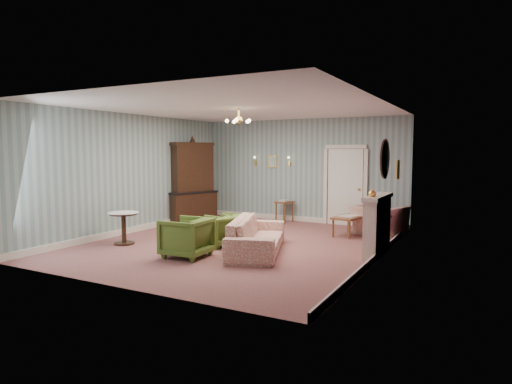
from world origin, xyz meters
The scene contains 27 objects.
floor centered at (0.00, 0.00, 0.00)m, with size 7.00×7.00×0.00m, color #935A55.
ceiling centered at (0.00, 0.00, 2.90)m, with size 7.00×7.00×0.00m, color white.
wall_back centered at (0.00, 3.50, 1.45)m, with size 6.00×6.00×0.00m, color gray.
wall_front centered at (0.00, -3.50, 1.45)m, with size 6.00×6.00×0.00m, color gray.
wall_left centered at (-3.00, 0.00, 1.45)m, with size 7.00×7.00×0.00m, color gray.
wall_right centered at (3.00, 0.00, 1.45)m, with size 7.00×7.00×0.00m, color gray.
wall_right_floral centered at (2.98, 0.00, 1.45)m, with size 7.00×7.00×0.00m, color #BB5D71.
door centered at (1.30, 3.46, 1.08)m, with size 1.12×0.12×2.16m, color white, non-canonical shape.
olive_chair_a centered at (-0.27, -1.51, 0.41)m, with size 0.80×0.75×0.83m, color #4F6B25.
olive_chair_b centered at (-0.27, -0.36, 0.36)m, with size 0.69×0.65×0.71m, color #4F6B25.
olive_chair_c centered at (-0.42, 0.09, 0.34)m, with size 0.66×0.62×0.68m, color #4F6B25.
sofa_chintz centered at (0.72, -0.53, 0.45)m, with size 2.31×0.68×0.90m, color #A64543.
wingback_chair centered at (2.46, 2.39, 0.48)m, with size 1.09×0.71×0.95m, color #A64543.
dresser centered at (-2.65, 1.94, 1.19)m, with size 0.49×1.43×2.38m, color black, non-canonical shape.
fireplace centered at (2.86, 0.40, 0.58)m, with size 0.30×1.40×1.16m, color beige, non-canonical shape.
mantel_vase centered at (2.84, 0.00, 1.23)m, with size 0.15×0.15×0.15m, color gold.
oval_mirror centered at (2.96, 0.40, 1.85)m, with size 0.04×0.76×0.84m, color white, non-canonical shape.
framed_print centered at (2.97, 1.75, 1.60)m, with size 0.04×0.34×0.42m, color gold, non-canonical shape.
coffee_table centered at (1.84, 2.01, 0.24)m, with size 0.52×0.93×0.48m, color brown, non-canonical shape.
side_table_black centered at (2.65, 1.79, 0.28)m, with size 0.38×0.38×0.57m, color black, non-canonical shape.
pedestal_table centered at (-2.16, -1.22, 0.35)m, with size 0.64×0.64×0.70m, color black, non-canonical shape.
nesting_table centered at (-0.35, 3.14, 0.32)m, with size 0.39×0.49×0.64m, color brown, non-canonical shape.
gilt_mirror_back centered at (-0.90, 3.46, 1.70)m, with size 0.28×0.06×0.36m, color gold, non-canonical shape.
sconce_left centered at (-1.45, 3.44, 1.70)m, with size 0.16×0.12×0.30m, color gold, non-canonical shape.
sconce_right centered at (-0.35, 3.44, 1.70)m, with size 0.16×0.12×0.30m, color gold, non-canonical shape.
chandelier centered at (0.00, 0.00, 2.63)m, with size 0.56×0.56×0.36m, color gold, non-canonical shape.
burgundy_cushion centered at (2.41, 2.24, 0.48)m, with size 0.38×0.10×0.38m, color maroon.
Camera 1 is at (4.74, -8.11, 1.98)m, focal length 30.87 mm.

